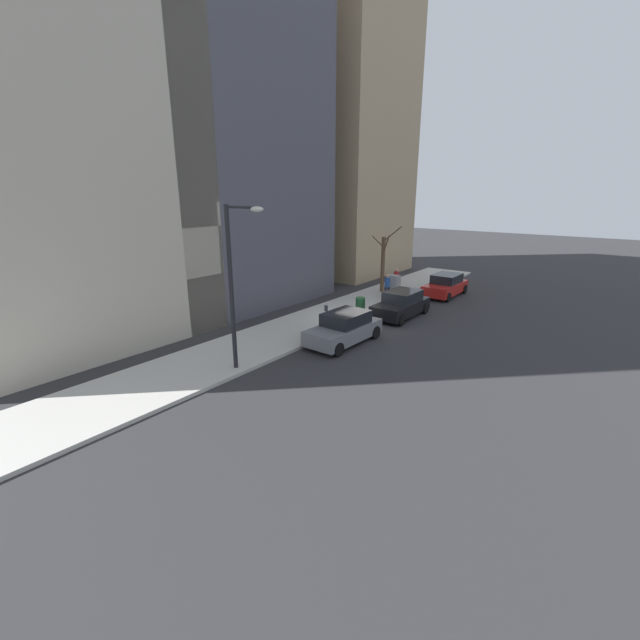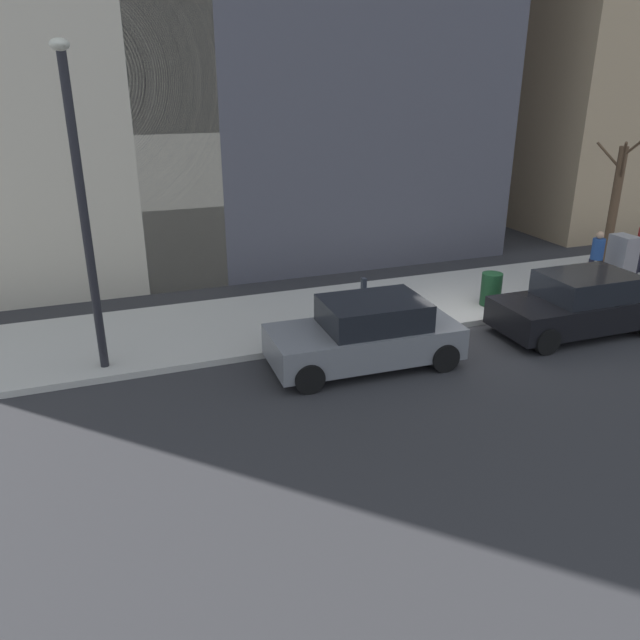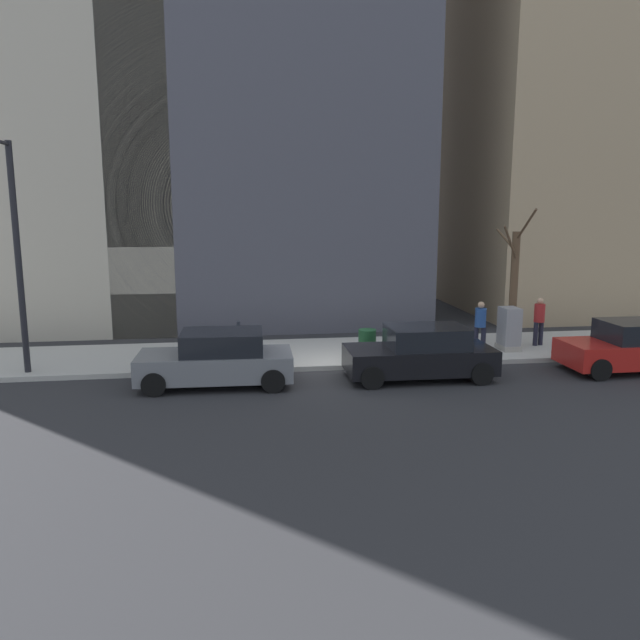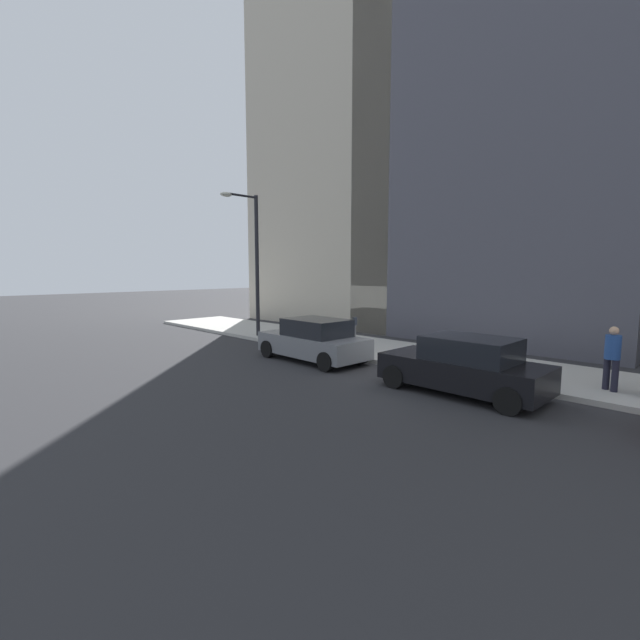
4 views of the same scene
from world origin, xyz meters
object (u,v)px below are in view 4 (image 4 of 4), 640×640
at_px(streetlamp, 252,253).
at_px(office_tower_right, 370,119).
at_px(parked_car_black, 464,366).
at_px(trash_bin, 462,354).
at_px(pedestrian_midblock, 612,355).
at_px(office_block_center, 527,99).
at_px(parking_meter, 355,331).
at_px(parked_car_grey, 314,340).

xyz_separation_m(streetlamp, office_tower_right, (10.92, 1.86, 8.99)).
relative_size(parked_car_black, trash_bin, 4.69).
height_order(pedestrian_midblock, office_tower_right, office_tower_right).
height_order(parked_car_black, pedestrian_midblock, pedestrian_midblock).
bearing_deg(office_block_center, parked_car_black, -164.65).
xyz_separation_m(parked_car_black, parking_meter, (1.66, 5.15, 0.24)).
bearing_deg(trash_bin, office_block_center, 12.69).
relative_size(parked_car_black, streetlamp, 0.65).
bearing_deg(office_tower_right, parking_meter, -143.51).
relative_size(streetlamp, pedestrian_midblock, 3.92).
xyz_separation_m(parked_car_grey, pedestrian_midblock, (2.33, -8.53, 0.35)).
relative_size(office_block_center, office_tower_right, 0.91).
height_order(streetlamp, office_block_center, office_block_center).
height_order(office_block_center, office_tower_right, office_tower_right).
relative_size(parking_meter, trash_bin, 1.50).
bearing_deg(parked_car_black, parking_meter, 72.78).
bearing_deg(parking_meter, streetlamp, 91.57).
relative_size(parked_car_grey, parking_meter, 3.15).
distance_m(parking_meter, trash_bin, 4.08).
bearing_deg(streetlamp, parking_meter, -88.43).
relative_size(parking_meter, pedestrian_midblock, 0.81).
relative_size(trash_bin, pedestrian_midblock, 0.54).
height_order(parked_car_black, office_tower_right, office_tower_right).
height_order(parked_car_grey, pedestrian_midblock, pedestrian_midblock).
distance_m(pedestrian_midblock, office_tower_right, 22.21).
relative_size(parking_meter, streetlamp, 0.21).
distance_m(parked_car_grey, trash_bin, 5.06).
height_order(parked_car_grey, office_block_center, office_block_center).
bearing_deg(parking_meter, office_tower_right, 36.49).
bearing_deg(parked_car_black, office_block_center, 15.98).
height_order(parked_car_black, parked_car_grey, same).
height_order(parking_meter, office_block_center, office_block_center).
xyz_separation_m(pedestrian_midblock, office_tower_right, (9.96, 15.87, 11.92)).
relative_size(streetlamp, office_tower_right, 0.25).
height_order(parked_car_black, trash_bin, parked_car_black).
relative_size(streetlamp, trash_bin, 7.22).
distance_m(parked_car_black, parking_meter, 5.41).
distance_m(parked_car_grey, pedestrian_midblock, 8.85).
distance_m(streetlamp, office_tower_right, 14.27).
bearing_deg(office_block_center, parked_car_grey, 170.17).
height_order(parked_car_black, parking_meter, parked_car_black).
xyz_separation_m(trash_bin, office_tower_right, (10.31, 11.99, 12.41)).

